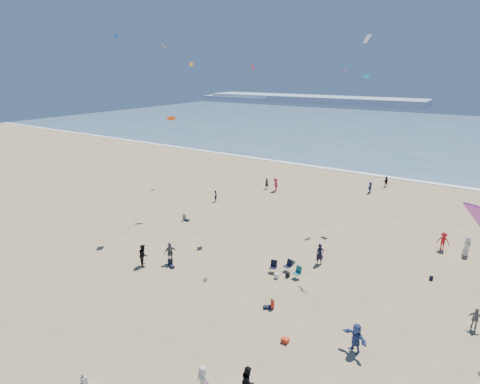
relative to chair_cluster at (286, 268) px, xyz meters
The scene contains 13 objects.
ground 11.58m from the chair_cluster, 114.14° to the right, with size 220.00×220.00×0.00m, color tan.
ocean 84.58m from the chair_cluster, 93.21° to the left, with size 220.00×100.00×0.06m, color #476B84.
surf_line 34.77m from the chair_cluster, 97.82° to the left, with size 220.00×1.20×0.08m, color white.
headland_far 172.09m from the chair_cluster, 112.10° to the left, with size 110.00×20.00×3.20m, color #7A8EA8.
headland_near 186.61m from the chair_cluster, 124.14° to the left, with size 40.00×14.00×2.00m, color #7A8EA8.
standing_flyers 5.49m from the chair_cluster, 87.78° to the left, with size 28.95×42.65×1.89m.
seated_group 8.16m from the chair_cluster, 125.90° to the right, with size 16.86×20.84×0.84m.
chair_cluster is the anchor object (origin of this frame).
white_tote 1.07m from the chair_cluster, 106.38° to the right, with size 0.35×0.20×0.40m, color white.
black_backpack 0.58m from the chair_cluster, 43.01° to the right, with size 0.30×0.22×0.38m, color black.
cooler 8.07m from the chair_cluster, 63.88° to the right, with size 0.45×0.30×0.30m, color red.
navy_bag 11.38m from the chair_cluster, 28.28° to the left, with size 0.28×0.18×0.34m, color black.
kites_aloft 16.02m from the chair_cluster, 25.50° to the left, with size 41.14×42.18×27.36m.
Camera 1 is at (16.14, -13.84, 15.69)m, focal length 28.00 mm.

